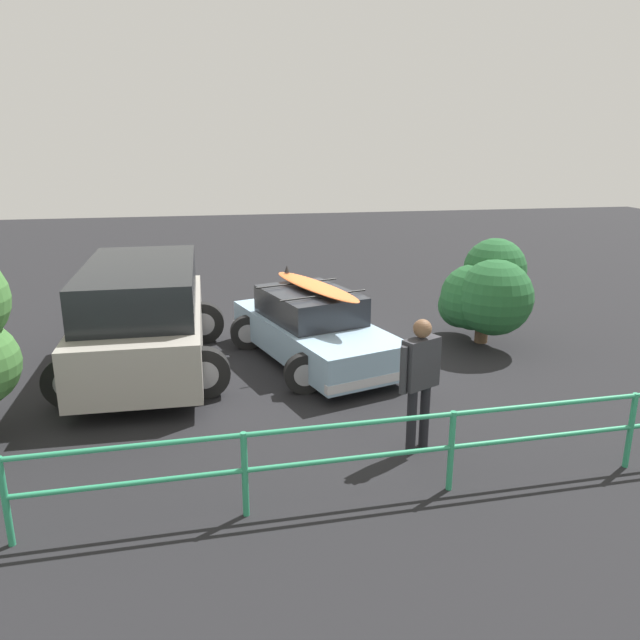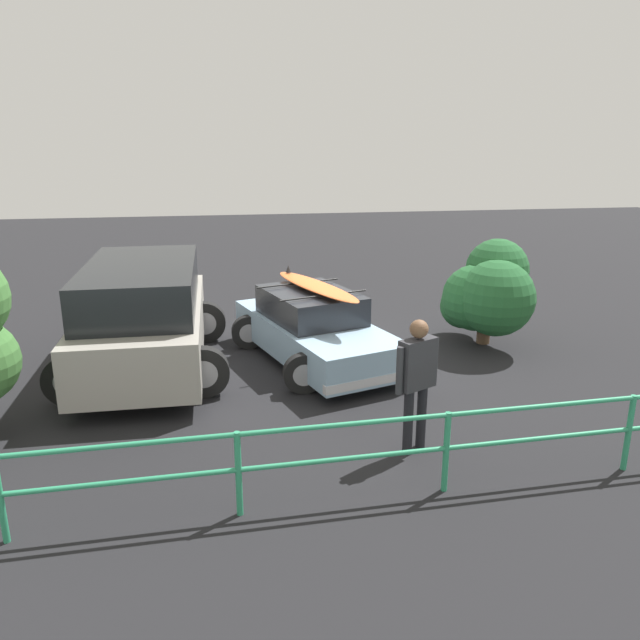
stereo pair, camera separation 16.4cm
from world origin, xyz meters
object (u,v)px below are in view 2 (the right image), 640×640
object	(u,v)px
sedan_car	(314,328)
suv_car	(144,316)
person_bystander	(417,373)
bush_near_left	(486,293)

from	to	relation	value
sedan_car	suv_car	world-z (taller)	suv_car
person_bystander	bush_near_left	world-z (taller)	bush_near_left
sedan_car	suv_car	size ratio (longest dim) A/B	0.89
sedan_car	person_bystander	bearing A→B (deg)	102.44
sedan_car	person_bystander	distance (m)	3.63
person_bystander	bush_near_left	distance (m)	4.63
sedan_car	person_bystander	xyz separation A→B (m)	(-0.78, 3.52, 0.45)
person_bystander	bush_near_left	size ratio (longest dim) A/B	0.81
sedan_car	suv_car	xyz separation A→B (m)	(2.93, -0.04, 0.36)
suv_car	bush_near_left	world-z (taller)	bush_near_left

